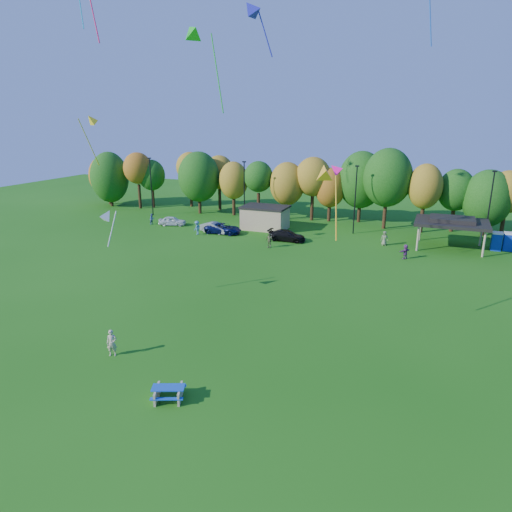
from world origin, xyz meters
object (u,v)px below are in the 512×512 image
at_px(picnic_table, 169,392).
at_px(car_d, 287,236).
at_px(kite_flyer, 112,343).
at_px(car_b, 215,228).
at_px(porta_potties, 509,243).
at_px(car_a, 172,221).
at_px(car_c, 223,229).

height_order(picnic_table, car_d, car_d).
distance_m(kite_flyer, car_b, 33.67).
xyz_separation_m(porta_potties, car_a, (-43.64, -3.03, -0.44)).
bearing_deg(kite_flyer, car_a, 90.25).
distance_m(car_a, car_c, 9.09).
relative_size(picnic_table, car_d, 0.46).
relative_size(kite_flyer, car_b, 0.43).
distance_m(porta_potties, picnic_table, 45.04).
bearing_deg(porta_potties, car_d, -168.79).
bearing_deg(car_c, porta_potties, -84.30).
bearing_deg(car_c, car_d, -94.55).
xyz_separation_m(car_a, car_c, (8.95, -1.60, 0.03)).
bearing_deg(picnic_table, car_c, 88.83).
bearing_deg(car_c, car_b, 89.77).
distance_m(porta_potties, car_c, 35.00).
bearing_deg(kite_flyer, car_b, 79.57).
xyz_separation_m(picnic_table, kite_flyer, (-6.08, 2.81, 0.45)).
height_order(porta_potties, picnic_table, porta_potties).
xyz_separation_m(kite_flyer, car_d, (1.40, 32.06, -0.21)).
distance_m(car_b, car_d, 10.39).
bearing_deg(kite_flyer, car_d, 61.60).
distance_m(kite_flyer, car_c, 33.40).
height_order(car_c, car_d, car_d).
bearing_deg(porta_potties, kite_flyer, -125.94).
bearing_deg(kite_flyer, car_c, 77.58).
bearing_deg(car_d, car_b, 87.12).
distance_m(car_c, car_d, 9.20).
xyz_separation_m(porta_potties, kite_flyer, (-26.91, -37.11, -0.19)).
relative_size(car_b, car_c, 0.86).
height_order(kite_flyer, car_d, kite_flyer).
bearing_deg(car_d, car_a, 82.90).
relative_size(car_a, car_b, 0.91).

